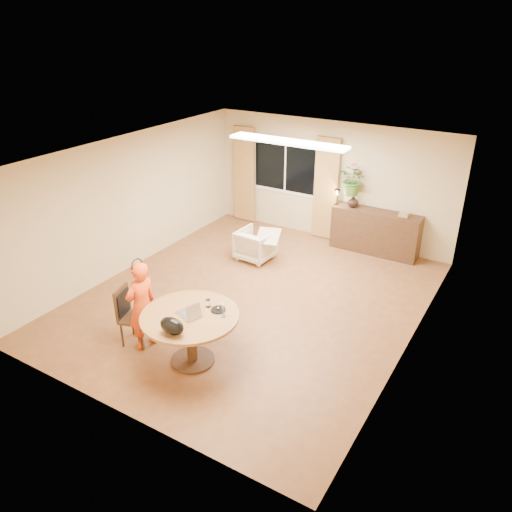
{
  "coord_description": "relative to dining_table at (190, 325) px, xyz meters",
  "views": [
    {
      "loc": [
        4.01,
        -6.51,
        4.56
      ],
      "look_at": [
        0.2,
        -0.2,
        0.99
      ],
      "focal_mm": 35.0,
      "sensor_mm": 36.0,
      "label": 1
    }
  ],
  "objects": [
    {
      "name": "dining_table",
      "position": [
        0.0,
        0.0,
        0.0
      ],
      "size": [
        1.39,
        1.39,
        0.79
      ],
      "color": "brown",
      "rests_on": "floor"
    },
    {
      "name": "bouquet",
      "position": [
        0.43,
        4.95,
        0.87
      ],
      "size": [
        0.73,
        0.67,
        0.66
      ],
      "primitive_type": "imported",
      "rotation": [
        0.0,
        0.0,
        -0.32
      ],
      "color": "#285F23",
      "rests_on": "vase"
    },
    {
      "name": "book_stack",
      "position": [
        1.54,
        4.95,
        0.33
      ],
      "size": [
        0.21,
        0.17,
        0.08
      ],
      "primitive_type": null,
      "rotation": [
        0.0,
        0.0,
        0.17
      ],
      "color": "olive",
      "rests_on": "sideboard"
    },
    {
      "name": "vase",
      "position": [
        0.46,
        4.95,
        0.42
      ],
      "size": [
        0.27,
        0.27,
        0.25
      ],
      "primitive_type": "imported",
      "rotation": [
        0.0,
        0.0,
        0.13
      ],
      "color": "black",
      "rests_on": "sideboard"
    },
    {
      "name": "curtain_left",
      "position": [
        -2.32,
        5.1,
        0.52
      ],
      "size": [
        0.55,
        0.08,
        2.25
      ],
      "primitive_type": "cube",
      "color": "#8F5E2F",
      "rests_on": "wall_back"
    },
    {
      "name": "handbag",
      "position": [
        0.09,
        -0.48,
        0.29
      ],
      "size": [
        0.38,
        0.25,
        0.24
      ],
      "primitive_type": null,
      "rotation": [
        0.0,
        0.0,
        0.11
      ],
      "color": "black",
      "rests_on": "dining_table"
    },
    {
      "name": "armchair",
      "position": [
        -0.97,
        3.37,
        -0.31
      ],
      "size": [
        0.72,
        0.74,
        0.64
      ],
      "primitive_type": "imported",
      "rotation": [
        0.0,
        0.0,
        3.08
      ],
      "color": "#BDB195",
      "rests_on": "floor"
    },
    {
      "name": "child",
      "position": [
        -0.84,
        -0.07,
        0.08
      ],
      "size": [
        0.57,
        0.43,
        1.41
      ],
      "primitive_type": "imported",
      "rotation": [
        0.0,
        0.0,
        -1.76
      ],
      "color": "red",
      "rests_on": "floor"
    },
    {
      "name": "wall_back",
      "position": [
        -0.17,
        5.19,
        0.68
      ],
      "size": [
        5.5,
        0.0,
        5.5
      ],
      "primitive_type": "plane",
      "rotation": [
        1.57,
        0.0,
        0.0
      ],
      "color": "tan",
      "rests_on": "floor"
    },
    {
      "name": "wine_glass",
      "position": [
        0.42,
        0.21,
        0.28
      ],
      "size": [
        0.09,
        0.09,
        0.21
      ],
      "primitive_type": null,
      "rotation": [
        0.0,
        0.0,
        0.15
      ],
      "color": "white",
      "rests_on": "dining_table"
    },
    {
      "name": "throw",
      "position": [
        -0.67,
        3.37,
        0.03
      ],
      "size": [
        0.6,
        0.66,
        0.03
      ],
      "primitive_type": null,
      "rotation": [
        0.0,
        0.0,
        0.32
      ],
      "color": "beige",
      "rests_on": "armchair"
    },
    {
      "name": "floor",
      "position": [
        -0.17,
        1.94,
        -0.62
      ],
      "size": [
        6.5,
        6.5,
        0.0
      ],
      "primitive_type": "plane",
      "color": "brown",
      "rests_on": "ground"
    },
    {
      "name": "wall_right",
      "position": [
        2.58,
        1.94,
        0.68
      ],
      "size": [
        0.0,
        6.5,
        6.5
      ],
      "primitive_type": "plane",
      "rotation": [
        1.57,
        0.0,
        -1.57
      ],
      "color": "tan",
      "rests_on": "floor"
    },
    {
      "name": "wall_left",
      "position": [
        -2.92,
        1.94,
        0.68
      ],
      "size": [
        0.0,
        6.5,
        6.5
      ],
      "primitive_type": "plane",
      "rotation": [
        1.57,
        0.0,
        1.57
      ],
      "color": "tan",
      "rests_on": "floor"
    },
    {
      "name": "ceiling",
      "position": [
        -0.17,
        1.94,
        1.98
      ],
      "size": [
        6.5,
        6.5,
        0.0
      ],
      "primitive_type": "plane",
      "rotation": [
        3.14,
        0.0,
        0.0
      ],
      "color": "white",
      "rests_on": "wall_back"
    },
    {
      "name": "tumbler",
      "position": [
        0.09,
        0.31,
        0.23
      ],
      "size": [
        0.08,
        0.08,
        0.11
      ],
      "primitive_type": null,
      "rotation": [
        0.0,
        0.0,
        -0.07
      ],
      "color": "white",
      "rests_on": "dining_table"
    },
    {
      "name": "laptop",
      "position": [
        -0.03,
        -0.01,
        0.28
      ],
      "size": [
        0.4,
        0.33,
        0.23
      ],
      "primitive_type": null,
      "rotation": [
        0.0,
        0.0,
        -0.34
      ],
      "color": "#B7B7BC",
      "rests_on": "dining_table"
    },
    {
      "name": "window",
      "position": [
        -1.27,
        5.17,
        0.88
      ],
      "size": [
        1.7,
        0.03,
        1.3
      ],
      "color": "white",
      "rests_on": "wall_back"
    },
    {
      "name": "desk_lamp",
      "position": [
        0.12,
        4.9,
        0.47
      ],
      "size": [
        0.18,
        0.18,
        0.35
      ],
      "primitive_type": null,
      "rotation": [
        0.0,
        0.0,
        0.28
      ],
      "color": "black",
      "rests_on": "sideboard"
    },
    {
      "name": "curtain_right",
      "position": [
        -0.22,
        5.1,
        0.52
      ],
      "size": [
        0.55,
        0.08,
        2.25
      ],
      "primitive_type": "cube",
      "color": "#8F5E2F",
      "rests_on": "wall_back"
    },
    {
      "name": "pot_lid",
      "position": [
        0.27,
        0.3,
        0.19
      ],
      "size": [
        0.25,
        0.25,
        0.04
      ],
      "primitive_type": null,
      "rotation": [
        0.0,
        0.0,
        0.16
      ],
      "color": "white",
      "rests_on": "dining_table"
    },
    {
      "name": "sideboard",
      "position": [
        1.0,
        4.95,
        -0.17
      ],
      "size": [
        1.83,
        0.45,
        0.92
      ],
      "primitive_type": "cube",
      "color": "#301E10",
      "rests_on": "floor"
    },
    {
      "name": "ceiling_panel",
      "position": [
        -0.17,
        3.14,
        1.94
      ],
      "size": [
        2.2,
        0.35,
        0.05
      ],
      "primitive_type": "cube",
      "color": "white",
      "rests_on": "ceiling"
    },
    {
      "name": "dining_chair",
      "position": [
        -1.0,
        -0.07,
        -0.16
      ],
      "size": [
        0.54,
        0.51,
        0.93
      ],
      "primitive_type": null,
      "rotation": [
        0.0,
        0.0,
        0.28
      ],
      "color": "#301E10",
      "rests_on": "floor"
    }
  ]
}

